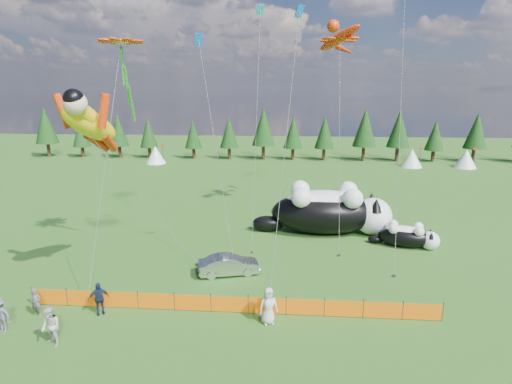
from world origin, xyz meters
TOP-DOWN VIEW (x-y plane):
  - ground at (0.00, 0.00)m, footprint 160.00×160.00m
  - safety_fence at (0.00, -3.00)m, footprint 22.06×0.06m
  - tree_line at (0.00, 45.00)m, footprint 90.00×4.00m
  - festival_tents at (11.00, 40.00)m, footprint 50.00×3.20m
  - cat_large at (6.50, 9.78)m, footprint 11.44×4.09m
  - cat_small at (12.12, 7.16)m, footprint 5.07×2.69m
  - car at (-0.68, 1.53)m, footprint 4.14×2.34m
  - spectator_a at (-10.06, -4.08)m, footprint 0.58×0.39m
  - spectator_b at (-7.83, -6.43)m, footprint 1.10×0.98m
  - spectator_c at (-6.86, -3.63)m, footprint 1.17×1.02m
  - spectator_d at (-10.92, -5.57)m, footprint 1.27×0.83m
  - spectator_e at (2.10, -3.83)m, footprint 1.12×0.93m
  - superhero_kite at (-7.71, -0.94)m, footprint 7.33×6.45m
  - gecko_kite at (7.14, 14.29)m, footprint 6.69×12.98m
  - flower_kite at (-7.36, 3.26)m, footprint 3.16×7.79m
  - diamond_kite_a at (-2.88, 5.25)m, footprint 3.37×4.36m
  - diamond_kite_c at (3.31, 0.45)m, footprint 1.79×4.58m
  - diamond_kite_d at (0.61, 11.45)m, footprint 1.04×7.19m

SIDE VIEW (x-z plane):
  - ground at x=0.00m, z-range 0.00..0.00m
  - safety_fence at x=0.00m, z-range -0.05..1.05m
  - car at x=-0.68m, z-range 0.00..1.29m
  - spectator_a at x=-10.06m, z-range 0.00..1.55m
  - cat_small at x=12.12m, z-range -0.05..1.81m
  - spectator_c at x=-6.86m, z-range 0.00..1.79m
  - spectator_d at x=-10.92m, z-range 0.00..1.82m
  - spectator_b at x=-7.83m, z-range 0.00..1.95m
  - spectator_e at x=2.10m, z-range 0.00..1.96m
  - festival_tents at x=11.00m, z-range 0.00..2.80m
  - cat_large at x=6.50m, z-range -0.10..4.03m
  - tree_line at x=0.00m, z-range 0.00..8.00m
  - superhero_kite at x=-7.71m, z-range 3.45..16.11m
  - diamond_kite_a at x=-2.88m, z-range 6.26..22.02m
  - flower_kite at x=-7.36m, z-range 6.48..22.03m
  - diamond_kite_c at x=3.31m, z-range 6.35..22.71m
  - gecko_kite at x=7.14m, z-range 6.65..24.85m
  - diamond_kite_d at x=0.61m, z-range 7.21..26.05m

